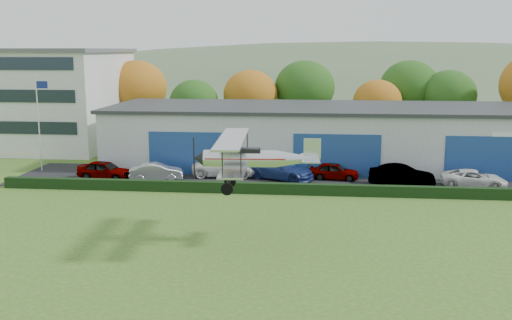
# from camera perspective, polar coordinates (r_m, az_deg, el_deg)

# --- Properties ---
(ground) EXTENTS (300.00, 300.00, 0.00)m
(ground) POSITION_cam_1_polar(r_m,az_deg,el_deg) (26.59, -1.46, -11.88)
(ground) COLOR #35601E
(ground) RESTS_ON ground
(apron) EXTENTS (48.00, 9.00, 0.05)m
(apron) POSITION_cam_1_polar(r_m,az_deg,el_deg) (46.47, 5.48, -1.95)
(apron) COLOR black
(apron) RESTS_ON ground
(hedge) EXTENTS (46.00, 0.60, 0.80)m
(hedge) POSITION_cam_1_polar(r_m,az_deg,el_deg) (41.71, 5.44, -2.90)
(hedge) COLOR black
(hedge) RESTS_ON ground
(hangar) EXTENTS (40.60, 12.60, 5.30)m
(hangar) POSITION_cam_1_polar(r_m,az_deg,el_deg) (52.89, 7.75, 2.45)
(hangar) COLOR #B2B7BC
(hangar) RESTS_ON ground
(office_block) EXTENTS (20.60, 15.60, 10.40)m
(office_block) POSITION_cam_1_polar(r_m,az_deg,el_deg) (67.18, -21.97, 5.73)
(office_block) COLOR silver
(office_block) RESTS_ON ground
(flagpole) EXTENTS (1.05, 0.10, 8.00)m
(flagpole) POSITION_cam_1_polar(r_m,az_deg,el_deg) (52.01, -20.58, 4.09)
(flagpole) COLOR silver
(flagpole) RESTS_ON ground
(tree_belt) EXTENTS (75.70, 13.22, 10.12)m
(tree_belt) POSITION_cam_1_polar(r_m,az_deg,el_deg) (65.16, 3.78, 6.70)
(tree_belt) COLOR #3D2614
(tree_belt) RESTS_ON ground
(distant_hills) EXTENTS (430.00, 196.00, 56.00)m
(distant_hills) POSITION_cam_1_polar(r_m,az_deg,el_deg) (166.14, 3.12, 2.74)
(distant_hills) COLOR #4C6642
(distant_hills) RESTS_ON ground
(car_0) EXTENTS (4.61, 2.45, 1.49)m
(car_0) POSITION_cam_1_polar(r_m,az_deg,el_deg) (47.80, -14.69, -0.96)
(car_0) COLOR gray
(car_0) RESTS_ON apron
(car_1) EXTENTS (4.40, 2.31, 1.38)m
(car_1) POSITION_cam_1_polar(r_m,az_deg,el_deg) (46.54, -9.81, -1.14)
(car_1) COLOR silver
(car_1) RESTS_ON apron
(car_2) EXTENTS (5.56, 2.83, 1.51)m
(car_2) POSITION_cam_1_polar(r_m,az_deg,el_deg) (47.36, -3.01, -0.71)
(car_2) COLOR silver
(car_2) RESTS_ON apron
(car_3) EXTENTS (6.02, 4.39, 1.62)m
(car_3) POSITION_cam_1_polar(r_m,az_deg,el_deg) (46.24, 2.40, -0.92)
(car_3) COLOR navy
(car_3) RESTS_ON apron
(car_4) EXTENTS (4.09, 2.08, 1.33)m
(car_4) POSITION_cam_1_polar(r_m,az_deg,el_deg) (46.62, 7.72, -1.09)
(car_4) COLOR gray
(car_4) RESTS_ON apron
(car_5) EXTENTS (5.12, 2.40, 1.62)m
(car_5) POSITION_cam_1_polar(r_m,az_deg,el_deg) (45.25, 14.19, -1.50)
(car_5) COLOR gray
(car_5) RESTS_ON apron
(car_6) EXTENTS (5.06, 2.88, 1.33)m
(car_6) POSITION_cam_1_polar(r_m,az_deg,el_deg) (46.47, 20.71, -1.74)
(car_6) COLOR silver
(car_6) RESTS_ON apron
(biplane) EXTENTS (6.74, 7.72, 2.89)m
(biplane) POSITION_cam_1_polar(r_m,az_deg,el_deg) (30.56, -0.52, 0.31)
(biplane) COLOR silver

